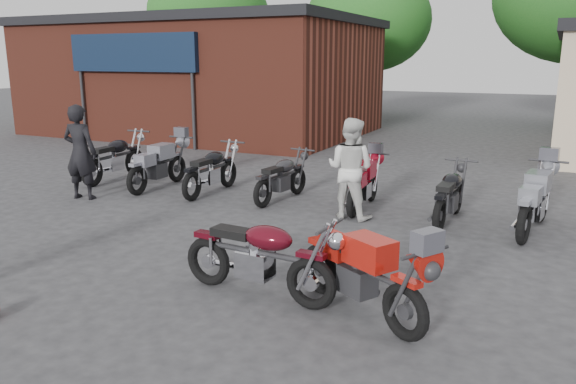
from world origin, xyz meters
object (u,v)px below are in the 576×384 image
at_px(vintage_motorcycle, 260,251).
at_px(row_bike_6, 535,197).
at_px(person_light, 350,169).
at_px(row_bike_1, 159,162).
at_px(row_bike_5, 450,192).
at_px(person_dark, 80,152).
at_px(row_bike_2, 212,168).
at_px(row_bike_0, 115,155).
at_px(row_bike_4, 364,181).
at_px(sportbike, 362,268).
at_px(row_bike_3, 282,175).

height_order(vintage_motorcycle, row_bike_6, row_bike_6).
bearing_deg(person_light, vintage_motorcycle, 98.26).
xyz_separation_m(row_bike_1, row_bike_5, (6.31, 0.02, -0.03)).
distance_m(person_light, row_bike_1, 4.66).
relative_size(vintage_motorcycle, row_bike_5, 1.06).
bearing_deg(person_dark, row_bike_1, -129.27).
xyz_separation_m(person_dark, row_bike_2, (2.14, 1.53, -0.40)).
height_order(row_bike_0, row_bike_2, row_bike_0).
distance_m(person_light, row_bike_4, 0.79).
xyz_separation_m(sportbike, row_bike_2, (-4.75, 4.25, -0.01)).
bearing_deg(row_bike_0, person_light, -98.81).
relative_size(row_bike_3, row_bike_5, 0.96).
bearing_deg(row_bike_3, vintage_motorcycle, -150.81).
bearing_deg(row_bike_1, row_bike_5, -91.87).
height_order(sportbike, person_light, person_light).
bearing_deg(row_bike_5, person_light, 107.37).
relative_size(row_bike_1, row_bike_3, 1.10).
height_order(vintage_motorcycle, row_bike_3, vintage_motorcycle).
height_order(vintage_motorcycle, row_bike_0, row_bike_0).
relative_size(person_light, row_bike_4, 0.98).
bearing_deg(sportbike, row_bike_5, 117.32).
bearing_deg(person_light, row_bike_1, -0.37).
xyz_separation_m(sportbike, row_bike_1, (-6.09, 4.18, 0.01)).
xyz_separation_m(person_dark, row_bike_4, (5.46, 1.73, -0.43)).
distance_m(row_bike_2, row_bike_6, 6.33).
bearing_deg(row_bike_0, row_bike_3, -93.29).
bearing_deg(row_bike_3, row_bike_5, -86.42).
distance_m(person_dark, row_bike_3, 4.13).
bearing_deg(person_light, row_bike_2, -3.77).
bearing_deg(row_bike_5, person_dark, 103.97).
xyz_separation_m(row_bike_0, row_bike_2, (2.80, -0.15, -0.04)).
distance_m(row_bike_0, row_bike_5, 7.77).
distance_m(row_bike_4, row_bike_6, 3.03).
bearing_deg(row_bike_4, sportbike, -164.92).
bearing_deg(row_bike_2, vintage_motorcycle, -140.97).
distance_m(row_bike_2, row_bike_5, 4.97).
bearing_deg(row_bike_6, row_bike_3, 96.43).
height_order(vintage_motorcycle, row_bike_1, vintage_motorcycle).
height_order(sportbike, row_bike_5, sportbike).
relative_size(row_bike_5, row_bike_6, 0.92).
distance_m(sportbike, row_bike_5, 4.21).
relative_size(row_bike_0, row_bike_2, 1.07).
bearing_deg(vintage_motorcycle, row_bike_4, 95.96).
xyz_separation_m(row_bike_0, row_bike_5, (7.77, -0.20, -0.05)).
height_order(row_bike_0, row_bike_6, same).
bearing_deg(row_bike_4, row_bike_5, -101.22).
bearing_deg(row_bike_0, row_bike_6, -93.71).
xyz_separation_m(row_bike_2, row_bike_6, (6.33, -0.02, 0.04)).
distance_m(row_bike_1, row_bike_2, 1.35).
xyz_separation_m(sportbike, person_light, (-1.47, 3.74, 0.33)).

